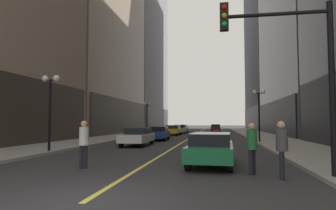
# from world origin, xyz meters

# --- Properties ---
(ground_plane) EXTENTS (200.00, 200.00, 0.00)m
(ground_plane) POSITION_xyz_m (0.00, 35.00, 0.00)
(ground_plane) COLOR #2D2D30
(sidewalk_left) EXTENTS (4.50, 78.00, 0.15)m
(sidewalk_left) POSITION_xyz_m (-8.25, 35.00, 0.07)
(sidewalk_left) COLOR gray
(sidewalk_left) RESTS_ON ground
(sidewalk_right) EXTENTS (4.50, 78.00, 0.15)m
(sidewalk_right) POSITION_xyz_m (8.25, 35.00, 0.07)
(sidewalk_right) COLOR gray
(sidewalk_right) RESTS_ON ground
(lane_centre_stripe) EXTENTS (0.16, 70.00, 0.01)m
(lane_centre_stripe) POSITION_xyz_m (0.00, 35.00, 0.00)
(lane_centre_stripe) COLOR #E5D64C
(lane_centre_stripe) RESTS_ON ground
(building_right_far) EXTENTS (13.69, 26.00, 51.20)m
(building_right_far) POSITION_xyz_m (17.25, 60.00, 25.52)
(building_right_far) COLOR #4C515B
(building_right_far) RESTS_ON ground
(car_green) EXTENTS (1.92, 4.77, 1.32)m
(car_green) POSITION_xyz_m (2.70, 6.11, 0.72)
(car_green) COLOR #196038
(car_green) RESTS_ON ground
(car_white) EXTENTS (1.79, 4.44, 1.32)m
(car_white) POSITION_xyz_m (-2.88, 14.88, 0.72)
(car_white) COLOR silver
(car_white) RESTS_ON ground
(car_blue) EXTENTS (1.91, 4.63, 1.32)m
(car_blue) POSITION_xyz_m (-2.60, 21.41, 0.72)
(car_blue) COLOR navy
(car_blue) RESTS_ON ground
(car_yellow) EXTENTS (1.91, 4.71, 1.32)m
(car_yellow) POSITION_xyz_m (-2.85, 32.02, 0.72)
(car_yellow) COLOR yellow
(car_yellow) RESTS_ON ground
(car_silver) EXTENTS (2.07, 4.67, 1.32)m
(car_silver) POSITION_xyz_m (-2.61, 38.63, 0.72)
(car_silver) COLOR #B7B7BC
(car_silver) RESTS_ON ground
(car_maroon) EXTENTS (1.79, 4.18, 1.32)m
(car_maroon) POSITION_xyz_m (2.76, 47.72, 0.72)
(car_maroon) COLOR maroon
(car_maroon) RESTS_ON ground
(pedestrian_in_white_shirt) EXTENTS (0.47, 0.47, 1.82)m
(pedestrian_in_white_shirt) POSITION_xyz_m (-2.10, 4.42, 1.07)
(pedestrian_in_white_shirt) COLOR black
(pedestrian_in_white_shirt) RESTS_ON ground
(pedestrian_in_green_parka) EXTENTS (0.48, 0.48, 1.74)m
(pedestrian_in_green_parka) POSITION_xyz_m (4.10, 4.16, 1.02)
(pedestrian_in_green_parka) COLOR black
(pedestrian_in_green_parka) RESTS_ON ground
(pedestrian_with_orange_bag) EXTENTS (0.42, 0.42, 1.80)m
(pedestrian_with_orange_bag) POSITION_xyz_m (4.90, 3.44, 1.06)
(pedestrian_with_orange_bag) COLOR black
(pedestrian_with_orange_bag) RESTS_ON ground
(traffic_light_near_right) EXTENTS (3.43, 0.35, 5.65)m
(traffic_light_near_right) POSITION_xyz_m (5.35, 3.44, 3.74)
(traffic_light_near_right) COLOR black
(traffic_light_near_right) RESTS_ON ground
(street_lamp_left_near) EXTENTS (1.06, 0.36, 4.43)m
(street_lamp_left_near) POSITION_xyz_m (-6.40, 8.99, 3.26)
(street_lamp_left_near) COLOR black
(street_lamp_left_near) RESTS_ON ground
(street_lamp_left_far) EXTENTS (1.06, 0.36, 4.43)m
(street_lamp_left_far) POSITION_xyz_m (-6.40, 32.21, 3.26)
(street_lamp_left_far) COLOR black
(street_lamp_left_far) RESTS_ON ground
(street_lamp_right_mid) EXTENTS (1.06, 0.36, 4.43)m
(street_lamp_right_mid) POSITION_xyz_m (6.40, 18.79, 3.26)
(street_lamp_right_mid) COLOR black
(street_lamp_right_mid) RESTS_ON ground
(fire_hydrant_right) EXTENTS (0.28, 0.28, 0.80)m
(fire_hydrant_right) POSITION_xyz_m (6.90, 11.92, 0.40)
(fire_hydrant_right) COLOR red
(fire_hydrant_right) RESTS_ON ground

